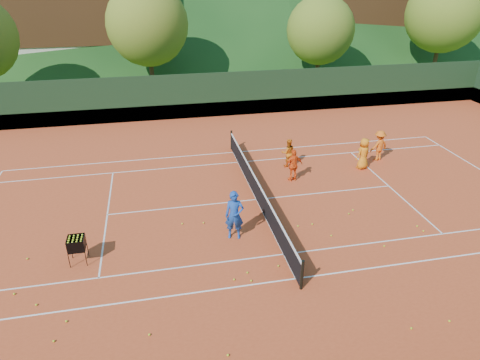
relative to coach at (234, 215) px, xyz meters
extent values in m
plane|color=#314F18|center=(1.52, 2.68, -0.99)|extent=(400.00, 400.00, 0.00)
cube|color=#B63F1D|center=(1.52, 2.68, -0.98)|extent=(40.00, 24.00, 0.02)
imported|color=#18439E|center=(0.00, 0.00, 0.00)|extent=(0.79, 0.60, 1.93)
imported|color=orange|center=(3.94, 5.85, -0.23)|extent=(0.73, 0.58, 1.46)
imported|color=#FD5616|center=(3.68, 4.18, -0.17)|extent=(0.98, 0.52, 1.59)
imported|color=orange|center=(7.56, 4.78, -0.16)|extent=(0.92, 0.76, 1.62)
imported|color=orange|center=(8.86, 5.61, -0.15)|extent=(1.18, 0.87, 1.63)
sphere|color=#B4D323|center=(7.27, -1.15, -0.93)|extent=(0.07, 0.07, 0.07)
sphere|color=#B4D323|center=(7.23, -0.78, -0.93)|extent=(0.07, 0.07, 0.07)
sphere|color=#B4D323|center=(3.20, 0.20, -0.93)|extent=(0.07, 0.07, 0.07)
sphere|color=#B4D323|center=(4.98, 0.65, -0.93)|extent=(0.07, 0.07, 0.07)
sphere|color=#B4D323|center=(-3.28, -4.30, -0.93)|extent=(0.07, 0.07, 0.07)
sphere|color=#B4D323|center=(-5.63, -3.30, -0.93)|extent=(0.07, 0.07, 0.07)
sphere|color=#B4D323|center=(0.00, -2.22, -0.93)|extent=(0.07, 0.07, 0.07)
sphere|color=#B4D323|center=(5.27, -5.55, -0.93)|extent=(0.07, 0.07, 0.07)
sphere|color=#B4D323|center=(-7.43, 0.11, -0.93)|extent=(0.07, 0.07, 0.07)
sphere|color=#B4D323|center=(-1.25, -5.44, -0.93)|extent=(0.07, 0.07, 0.07)
sphere|color=#B4D323|center=(3.63, -0.72, -0.93)|extent=(0.07, 0.07, 0.07)
sphere|color=#B4D323|center=(5.28, 0.90, -0.93)|extent=(0.07, 0.07, 0.07)
sphere|color=#B4D323|center=(-1.04, 1.19, -0.93)|extent=(0.07, 0.07, 0.07)
sphere|color=#B4D323|center=(-7.41, -1.74, -0.93)|extent=(0.07, 0.07, 0.07)
sphere|color=#B4D323|center=(1.13, -2.08, -0.93)|extent=(0.07, 0.07, 0.07)
sphere|color=#B4D323|center=(5.27, -1.76, -0.93)|extent=(0.07, 0.07, 0.07)
sphere|color=#B4D323|center=(2.60, 0.18, -0.93)|extent=(0.07, 0.07, 0.07)
sphere|color=#B4D323|center=(0.04, -2.65, -0.93)|extent=(0.07, 0.07, 0.07)
sphere|color=#B4D323|center=(-6.63, -2.40, -0.93)|extent=(0.07, 0.07, 0.07)
sphere|color=#B4D323|center=(-5.86, -4.00, -0.93)|extent=(0.07, 0.07, 0.07)
sphere|color=#B4D323|center=(-0.50, -2.47, -0.93)|extent=(0.07, 0.07, 0.07)
sphere|color=#B4D323|center=(-1.88, 1.30, -0.93)|extent=(0.07, 0.07, 0.07)
sphere|color=#B4D323|center=(4.04, -5.58, -0.93)|extent=(0.07, 0.07, 0.07)
cube|color=white|center=(1.52, -2.81, -0.96)|extent=(23.77, 0.06, 0.00)
cube|color=white|center=(1.52, 8.16, -0.96)|extent=(23.77, 0.06, 0.00)
cube|color=silver|center=(1.52, -1.44, -0.96)|extent=(23.77, 0.06, 0.00)
cube|color=silver|center=(1.52, 6.79, -0.96)|extent=(23.77, 0.06, 0.00)
cube|color=silver|center=(-4.88, 2.68, -0.96)|extent=(0.06, 8.23, 0.00)
cube|color=silver|center=(7.92, 2.68, -0.96)|extent=(0.06, 8.23, 0.00)
cube|color=silver|center=(1.52, 2.68, -0.96)|extent=(12.80, 0.06, 0.00)
cube|color=white|center=(1.52, 2.68, -0.96)|extent=(0.06, 10.97, 0.00)
cube|color=black|center=(1.52, 2.68, -0.52)|extent=(0.03, 11.97, 0.90)
cube|color=white|center=(1.52, 2.68, -0.05)|extent=(0.05, 11.97, 0.06)
cylinder|color=black|center=(1.52, -3.31, -0.42)|extent=(0.10, 0.10, 1.10)
cylinder|color=black|center=(1.52, 8.66, -0.42)|extent=(0.10, 0.10, 1.10)
cube|color=black|center=(1.52, 14.68, 0.53)|extent=(40.00, 0.05, 3.00)
cube|color=#195923|center=(1.52, 14.68, -0.47)|extent=(40.40, 0.05, 1.00)
cylinder|color=black|center=(-5.87, -0.68, -0.69)|extent=(0.02, 0.02, 0.55)
cylinder|color=black|center=(-5.32, -0.68, -0.69)|extent=(0.02, 0.02, 0.55)
cylinder|color=black|center=(-5.87, -0.13, -0.69)|extent=(0.02, 0.02, 0.55)
cylinder|color=black|center=(-5.32, -0.13, -0.69)|extent=(0.02, 0.02, 0.55)
cube|color=black|center=(-5.60, -0.40, -0.42)|extent=(0.55, 0.55, 0.02)
cube|color=black|center=(-5.60, -0.68, -0.19)|extent=(0.55, 0.02, 0.45)
cube|color=black|center=(-5.60, -0.13, -0.19)|extent=(0.55, 0.02, 0.45)
cube|color=black|center=(-5.87, -0.40, -0.19)|extent=(0.02, 0.55, 0.45)
cube|color=black|center=(-5.32, -0.40, -0.19)|extent=(0.02, 0.55, 0.45)
sphere|color=#CCE526|center=(-5.80, -0.61, 0.00)|extent=(0.07, 0.07, 0.07)
sphere|color=#CCE526|center=(-5.80, -0.47, 0.00)|extent=(0.07, 0.07, 0.07)
sphere|color=#CCE526|center=(-5.80, -0.34, 0.00)|extent=(0.07, 0.07, 0.07)
sphere|color=#CCE526|center=(-5.80, -0.20, 0.00)|extent=(0.07, 0.07, 0.07)
sphere|color=#CCE526|center=(-5.67, -0.61, 0.00)|extent=(0.07, 0.07, 0.07)
sphere|color=#CCE526|center=(-5.67, -0.47, 0.00)|extent=(0.07, 0.07, 0.07)
sphere|color=#CCE526|center=(-5.67, -0.34, 0.00)|extent=(0.07, 0.07, 0.07)
sphere|color=#CCE526|center=(-5.67, -0.20, 0.00)|extent=(0.07, 0.07, 0.07)
sphere|color=#CCE526|center=(-5.53, -0.61, 0.00)|extent=(0.07, 0.07, 0.07)
sphere|color=#CCE526|center=(-5.53, -0.47, 0.00)|extent=(0.07, 0.07, 0.07)
sphere|color=#CCE526|center=(-5.53, -0.34, 0.00)|extent=(0.07, 0.07, 0.07)
sphere|color=#CCE526|center=(-5.53, -0.20, 0.00)|extent=(0.07, 0.07, 0.07)
sphere|color=#CCE526|center=(-5.39, -0.61, 0.00)|extent=(0.07, 0.07, 0.07)
sphere|color=#CCE526|center=(-5.39, -0.47, 0.00)|extent=(0.07, 0.07, 0.07)
sphere|color=#CCE526|center=(-5.39, -0.34, 0.00)|extent=(0.07, 0.07, 0.07)
sphere|color=#CCE526|center=(-5.39, -0.20, 0.00)|extent=(0.07, 0.07, 0.07)
cube|color=beige|center=(-8.48, 32.68, 0.45)|extent=(12.00, 9.00, 2.88)
cube|color=#3A200F|center=(-8.48, 32.68, 4.13)|extent=(12.24, 9.18, 4.48)
cube|color=beige|center=(7.52, 36.68, 0.27)|extent=(11.00, 8.00, 2.52)
cube|color=#341E0E|center=(7.52, 36.68, 3.49)|extent=(11.22, 8.16, 3.92)
cube|color=beige|center=(21.52, 32.68, 0.36)|extent=(10.00, 8.00, 2.70)
cube|color=#381F0F|center=(21.52, 32.68, 3.81)|extent=(10.20, 8.16, 4.20)
cylinder|color=#412A1A|center=(-2.48, 22.68, 0.45)|extent=(0.36, 0.36, 2.88)
sphere|color=#54741F|center=(-2.48, 22.68, 4.21)|extent=(6.40, 6.40, 6.40)
cylinder|color=#42291A|center=(11.52, 21.68, 0.27)|extent=(0.36, 0.36, 2.52)
sphere|color=#48701D|center=(11.52, 21.68, 3.56)|extent=(5.60, 5.60, 5.60)
cylinder|color=#3D2918|center=(23.52, 22.68, 0.54)|extent=(0.36, 0.36, 3.06)
sphere|color=#4C731E|center=(23.52, 22.68, 4.54)|extent=(6.80, 6.80, 6.80)
camera|label=1|loc=(-2.57, -13.38, 8.29)|focal=32.00mm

